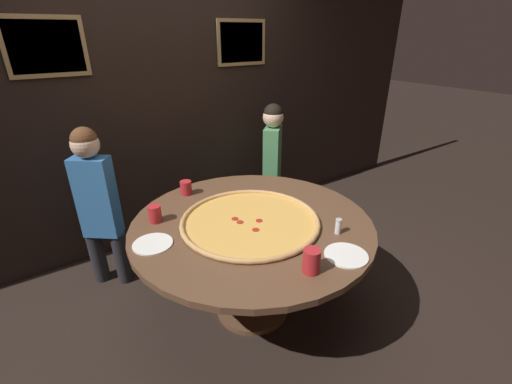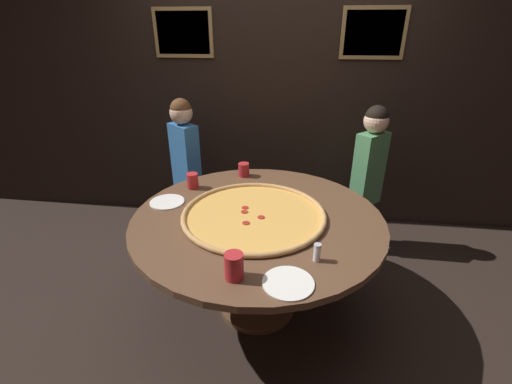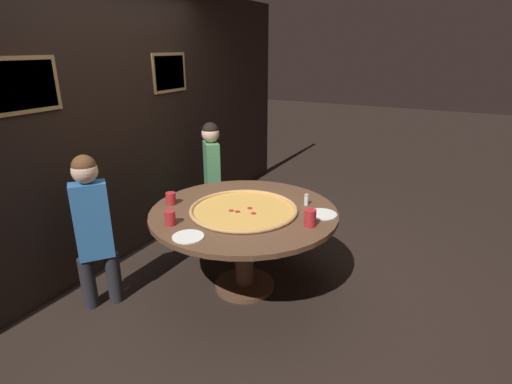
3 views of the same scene
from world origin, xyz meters
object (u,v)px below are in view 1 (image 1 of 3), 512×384
at_px(condiment_shaker, 338,226).
at_px(diner_centre_back, 98,201).
at_px(dining_table, 252,239).
at_px(drink_cup_far_right, 155,214).
at_px(drink_cup_near_left, 312,261).
at_px(white_plate_beside_cup, 153,244).
at_px(white_plate_left_side, 346,255).
at_px(giant_pizza, 250,221).
at_px(diner_far_left, 272,161).
at_px(drink_cup_front_edge, 186,188).

relative_size(condiment_shaker, diner_centre_back, 0.08).
relative_size(dining_table, drink_cup_far_right, 13.91).
relative_size(drink_cup_near_left, white_plate_beside_cup, 0.58).
xyz_separation_m(drink_cup_far_right, white_plate_left_side, (0.72, -0.95, -0.05)).
bearing_deg(white_plate_left_side, drink_cup_near_left, 177.12).
xyz_separation_m(giant_pizza, diner_far_left, (0.84, 0.87, -0.04)).
height_order(white_plate_left_side, diner_centre_back, diner_centre_back).
xyz_separation_m(drink_cup_front_edge, diner_centre_back, (-0.57, 0.31, -0.07)).
bearing_deg(diner_centre_back, giant_pizza, 166.77).
relative_size(drink_cup_front_edge, diner_centre_back, 0.08).
bearing_deg(drink_cup_near_left, diner_centre_back, 114.92).
height_order(giant_pizza, white_plate_left_side, giant_pizza).
height_order(giant_pizza, drink_cup_front_edge, drink_cup_front_edge).
relative_size(drink_cup_far_right, diner_far_left, 0.09).
distance_m(white_plate_left_side, condiment_shaker, 0.24).
xyz_separation_m(drink_cup_front_edge, white_plate_beside_cup, (-0.44, -0.51, -0.05)).
relative_size(white_plate_left_side, condiment_shaker, 2.46).
bearing_deg(white_plate_beside_cup, white_plate_left_side, -40.71).
relative_size(drink_cup_front_edge, diner_far_left, 0.08).
relative_size(dining_table, giant_pizza, 1.74).
bearing_deg(giant_pizza, drink_cup_far_right, 143.55).
xyz_separation_m(white_plate_beside_cup, white_plate_left_side, (0.83, -0.71, 0.00)).
height_order(drink_cup_front_edge, condiment_shaker, drink_cup_front_edge).
relative_size(dining_table, white_plate_left_side, 6.50).
bearing_deg(drink_cup_far_right, drink_cup_near_left, -63.56).
height_order(drink_cup_front_edge, drink_cup_near_left, drink_cup_near_left).
relative_size(drink_cup_near_left, condiment_shaker, 1.35).
distance_m(dining_table, condiment_shaker, 0.57).
xyz_separation_m(dining_table, condiment_shaker, (0.34, -0.42, 0.18)).
distance_m(white_plate_beside_cup, diner_centre_back, 0.83).
relative_size(white_plate_beside_cup, condiment_shaker, 2.34).
relative_size(giant_pizza, drink_cup_far_right, 7.98).
bearing_deg(white_plate_beside_cup, drink_cup_near_left, -50.48).
bearing_deg(diner_centre_back, dining_table, 167.96).
height_order(drink_cup_far_right, white_plate_beside_cup, drink_cup_far_right).
distance_m(dining_table, giant_pizza, 0.15).
bearing_deg(giant_pizza, drink_cup_near_left, -91.95).
bearing_deg(diner_centre_back, diner_far_left, -143.38).
xyz_separation_m(drink_cup_near_left, white_plate_left_side, (0.25, -0.01, -0.06)).
bearing_deg(condiment_shaker, drink_cup_far_right, 138.04).
xyz_separation_m(dining_table, diner_centre_back, (-0.75, 0.92, 0.11)).
distance_m(drink_cup_front_edge, white_plate_left_side, 1.28).
height_order(condiment_shaker, diner_far_left, diner_far_left).
bearing_deg(drink_cup_front_edge, condiment_shaker, -63.24).
relative_size(dining_table, diner_centre_back, 1.22).
bearing_deg(giant_pizza, condiment_shaker, -48.09).
relative_size(white_plate_beside_cup, diner_centre_back, 0.18).
bearing_deg(drink_cup_near_left, diner_far_left, 59.26).
distance_m(dining_table, drink_cup_near_left, 0.63).
xyz_separation_m(giant_pizza, diner_centre_back, (-0.72, 0.93, -0.03)).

